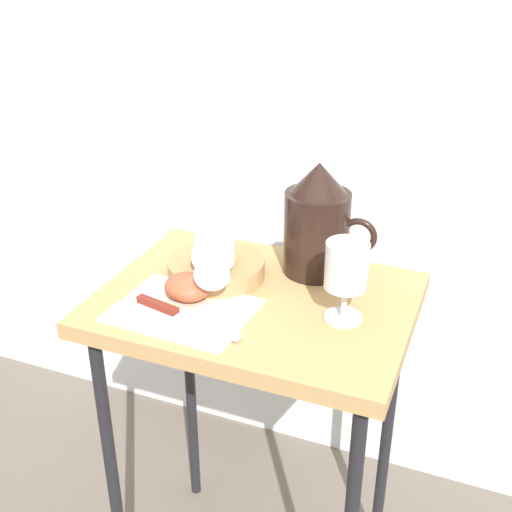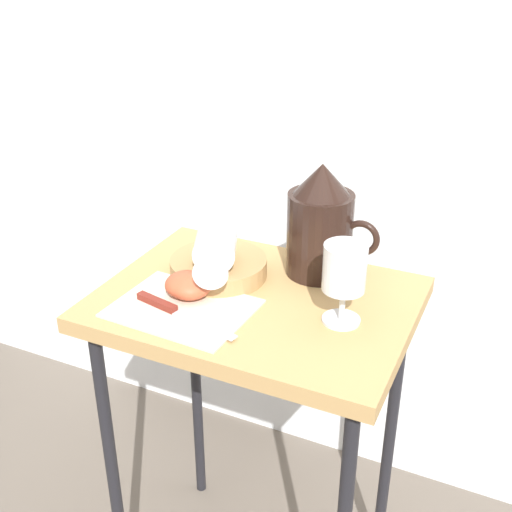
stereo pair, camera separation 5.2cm
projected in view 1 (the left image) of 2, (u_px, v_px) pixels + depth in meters
curtain_drape at (339, 11)px, 1.33m from camera, size 2.40×0.03×2.30m
table at (256, 337)px, 1.18m from camera, size 0.55×0.41×0.72m
linen_napkin at (184, 310)px, 1.09m from camera, size 0.24×0.19×0.00m
basket_tray at (216, 268)px, 1.20m from camera, size 0.18×0.18×0.03m
pitcher at (317, 229)px, 1.19m from camera, size 0.17×0.12×0.21m
wine_glass_upright at (346, 270)px, 1.03m from camera, size 0.07×0.07×0.14m
wine_glass_tipped_near at (214, 247)px, 1.15m from camera, size 0.12×0.17×0.07m
apple_half_left at (190, 287)px, 1.12m from camera, size 0.08×0.08×0.04m
apple_half_right at (186, 286)px, 1.12m from camera, size 0.08×0.08×0.04m
knife at (172, 311)px, 1.08m from camera, size 0.21×0.06×0.01m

